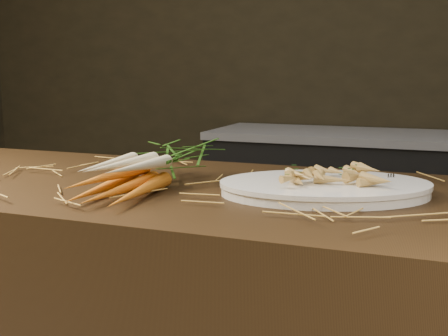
% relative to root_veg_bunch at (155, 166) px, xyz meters
% --- Properties ---
extents(back_counter, '(1.82, 0.62, 0.84)m').
position_rel_root_veg_bunch_xyz_m(back_counter, '(0.33, 1.90, -0.52)').
color(back_counter, black).
rests_on(back_counter, ground).
extents(straw_bedding, '(1.40, 0.60, 0.02)m').
position_rel_root_veg_bunch_xyz_m(straw_bedding, '(0.03, 0.02, -0.04)').
color(straw_bedding, olive).
rests_on(straw_bedding, main_counter).
extents(root_veg_bunch, '(0.17, 0.50, 0.09)m').
position_rel_root_veg_bunch_xyz_m(root_veg_bunch, '(0.00, 0.00, 0.00)').
color(root_veg_bunch, orange).
rests_on(root_veg_bunch, main_counter).
extents(serving_platter, '(0.51, 0.42, 0.02)m').
position_rel_root_veg_bunch_xyz_m(serving_platter, '(0.38, 0.04, -0.03)').
color(serving_platter, white).
rests_on(serving_platter, main_counter).
extents(roasted_veg_heap, '(0.25, 0.22, 0.05)m').
position_rel_root_veg_bunch_xyz_m(roasted_veg_heap, '(0.38, 0.04, 0.00)').
color(roasted_veg_heap, '#AD7231').
rests_on(roasted_veg_heap, serving_platter).
extents(serving_fork, '(0.03, 0.17, 0.00)m').
position_rel_root_veg_bunch_xyz_m(serving_fork, '(0.53, 0.07, -0.02)').
color(serving_fork, silver).
rests_on(serving_fork, serving_platter).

